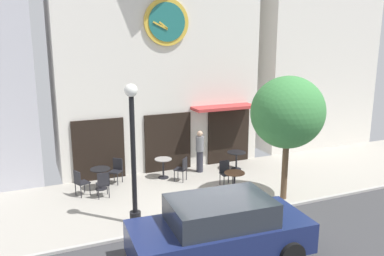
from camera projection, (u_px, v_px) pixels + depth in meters
The scene contains 16 objects.
ground_plane at pixel (233, 235), 10.90m from camera, with size 29.37×11.59×0.13m.
clock_building at pixel (155, 23), 16.03m from camera, with size 8.15×3.99×11.06m.
neighbor_building_right at pixel (306, 17), 19.52m from camera, with size 5.91×3.83×12.27m.
street_lamp at pixel (133, 155), 11.07m from camera, with size 0.36×0.36×4.04m.
street_tree at pixel (288, 113), 12.66m from camera, with size 2.43×2.19×4.06m.
cafe_table_center_left at pixel (101, 175), 13.99m from camera, with size 0.69×0.69×0.76m.
cafe_table_near_door at pixel (163, 165), 15.10m from camera, with size 0.65×0.65×0.76m.
cafe_table_rightmost at pixel (234, 179), 13.64m from camera, with size 0.70×0.70×0.74m.
cafe_table_near_curb at pixel (236, 157), 16.07m from camera, with size 0.74×0.74×0.72m.
cafe_chair_by_entrance at pixel (103, 183), 13.23m from camera, with size 0.41×0.41×0.90m.
cafe_chair_outer at pixel (182, 167), 14.76m from camera, with size 0.57×0.57×0.90m.
cafe_chair_left_end at pixel (225, 171), 14.37m from camera, with size 0.42×0.42×0.90m.
cafe_chair_facing_wall at pixel (117, 169), 14.61m from camera, with size 0.57×0.57×0.90m.
cafe_chair_near_tree at pixel (80, 181), 13.38m from camera, with size 0.53×0.53×0.90m.
pedestrian_grey at pixel (200, 151), 15.71m from camera, with size 0.44×0.44×1.67m.
parked_car_navy at pixel (220, 230), 9.53m from camera, with size 4.40×2.22×1.55m.
Camera 1 is at (-4.95, -9.58, 5.29)m, focal length 37.48 mm.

